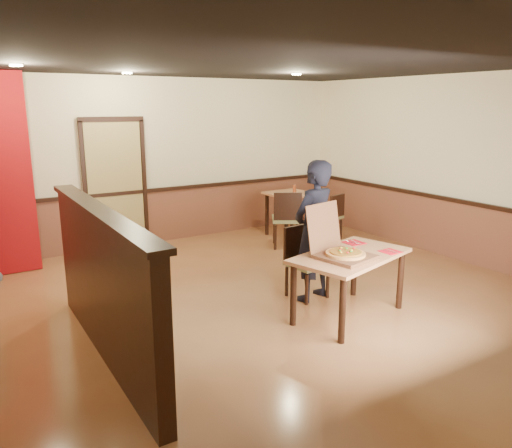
% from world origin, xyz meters
% --- Properties ---
extents(floor, '(7.00, 7.00, 0.00)m').
position_xyz_m(floor, '(0.00, 0.00, 0.00)').
color(floor, '#A66C40').
rests_on(floor, ground).
extents(ceiling, '(7.00, 7.00, 0.00)m').
position_xyz_m(ceiling, '(0.00, 0.00, 2.80)').
color(ceiling, black).
rests_on(ceiling, wall_back).
extents(wall_back, '(7.00, 0.00, 7.00)m').
position_xyz_m(wall_back, '(0.00, 3.50, 1.40)').
color(wall_back, '#F4E9BF').
rests_on(wall_back, floor).
extents(wall_right, '(0.00, 7.00, 7.00)m').
position_xyz_m(wall_right, '(3.50, 0.00, 1.40)').
color(wall_right, '#F4E9BF').
rests_on(wall_right, floor).
extents(wainscot_back, '(7.00, 0.04, 0.90)m').
position_xyz_m(wainscot_back, '(0.00, 3.47, 0.45)').
color(wainscot_back, brown).
rests_on(wainscot_back, floor).
extents(chair_rail_back, '(7.00, 0.06, 0.06)m').
position_xyz_m(chair_rail_back, '(0.00, 3.45, 0.92)').
color(chair_rail_back, black).
rests_on(chair_rail_back, wall_back).
extents(wainscot_right, '(0.04, 7.00, 0.90)m').
position_xyz_m(wainscot_right, '(3.47, 0.00, 0.45)').
color(wainscot_right, brown).
rests_on(wainscot_right, floor).
extents(chair_rail_right, '(0.06, 7.00, 0.06)m').
position_xyz_m(chair_rail_right, '(3.45, 0.00, 0.92)').
color(chair_rail_right, black).
rests_on(chair_rail_right, wall_right).
extents(back_door, '(0.90, 0.06, 2.10)m').
position_xyz_m(back_door, '(-0.80, 3.46, 1.05)').
color(back_door, tan).
rests_on(back_door, wall_back).
extents(booth_partition, '(0.20, 3.10, 1.44)m').
position_xyz_m(booth_partition, '(-2.00, -0.20, 0.74)').
color(booth_partition, black).
rests_on(booth_partition, floor).
extents(spot_a, '(0.14, 0.14, 0.02)m').
position_xyz_m(spot_a, '(-2.30, 1.80, 2.78)').
color(spot_a, beige).
rests_on(spot_a, ceiling).
extents(spot_b, '(0.14, 0.14, 0.02)m').
position_xyz_m(spot_b, '(-0.80, 2.50, 2.78)').
color(spot_b, beige).
rests_on(spot_b, ceiling).
extents(spot_c, '(0.14, 0.14, 0.02)m').
position_xyz_m(spot_c, '(1.40, 1.50, 2.78)').
color(spot_c, beige).
rests_on(spot_c, ceiling).
extents(main_table, '(1.53, 1.12, 0.74)m').
position_xyz_m(main_table, '(0.58, -0.70, 0.63)').
color(main_table, '#C17E51').
rests_on(main_table, floor).
extents(diner_chair, '(0.48, 0.48, 0.88)m').
position_xyz_m(diner_chair, '(0.53, 0.08, 0.48)').
color(diner_chair, olive).
rests_on(diner_chair, floor).
extents(side_chair_left, '(0.65, 0.65, 0.96)m').
position_xyz_m(side_chair_left, '(1.60, 1.96, 0.53)').
color(side_chair_left, olive).
rests_on(side_chair_left, floor).
extents(side_chair_right, '(0.50, 0.50, 0.83)m').
position_xyz_m(side_chair_right, '(2.55, 1.97, 0.45)').
color(side_chair_right, olive).
rests_on(side_chair_right, floor).
extents(side_table, '(0.78, 0.78, 0.80)m').
position_xyz_m(side_table, '(2.09, 2.58, 0.62)').
color(side_table, '#C17E51').
rests_on(side_table, floor).
extents(diner, '(0.71, 0.56, 1.72)m').
position_xyz_m(diner, '(0.56, -0.06, 0.86)').
color(diner, black).
rests_on(diner, floor).
extents(pizza_box, '(0.64, 0.72, 0.56)m').
position_xyz_m(pizza_box, '(0.41, -0.74, 0.81)').
color(pizza_box, brown).
rests_on(pizza_box, main_table).
extents(pizza, '(0.54, 0.54, 0.03)m').
position_xyz_m(pizza, '(0.42, -0.79, 0.79)').
color(pizza, '#DF9D51').
rests_on(pizza, pizza_box).
extents(napkin_near, '(0.21, 0.21, 0.01)m').
position_xyz_m(napkin_near, '(1.02, -0.87, 0.74)').
color(napkin_near, red).
rests_on(napkin_near, main_table).
extents(napkin_far, '(0.22, 0.22, 0.01)m').
position_xyz_m(napkin_far, '(0.93, -0.38, 0.74)').
color(napkin_far, red).
rests_on(napkin_far, main_table).
extents(condiment, '(0.06, 0.06, 0.14)m').
position_xyz_m(condiment, '(2.13, 2.50, 0.87)').
color(condiment, maroon).
rests_on(condiment, side_table).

